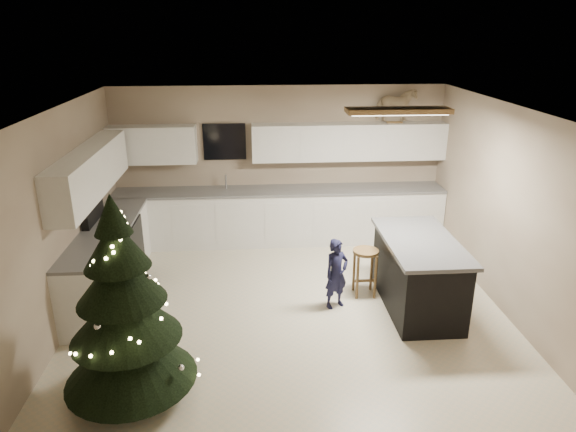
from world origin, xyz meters
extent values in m
plane|color=beige|center=(0.00, 0.00, 0.00)|extent=(5.50, 5.50, 0.00)
cube|color=tan|center=(0.00, 2.50, 1.30)|extent=(5.50, 0.02, 2.60)
cube|color=tan|center=(0.00, -2.50, 1.30)|extent=(5.50, 0.02, 2.60)
cube|color=tan|center=(-2.75, 0.00, 1.30)|extent=(0.02, 5.00, 2.60)
cube|color=tan|center=(2.75, 0.00, 1.30)|extent=(0.02, 5.00, 2.60)
cube|color=silver|center=(0.00, 0.00, 2.60)|extent=(5.50, 5.00, 0.02)
cube|color=olive|center=(1.30, 0.10, 2.55)|extent=(1.25, 0.32, 0.06)
cube|color=white|center=(1.30, 0.10, 2.52)|extent=(1.15, 0.24, 0.02)
cube|color=white|center=(0.00, 2.20, 0.45)|extent=(5.48, 0.60, 0.90)
cube|color=white|center=(-2.45, 0.60, 0.45)|extent=(0.60, 2.60, 0.90)
cube|color=slate|center=(0.00, 2.19, 0.92)|extent=(5.48, 0.62, 0.04)
cube|color=slate|center=(-2.44, 0.60, 0.92)|extent=(0.62, 2.60, 0.04)
cube|color=white|center=(-2.05, 2.33, 1.70)|extent=(1.40, 0.35, 0.60)
cube|color=white|center=(1.15, 2.33, 1.70)|extent=(3.20, 0.35, 0.60)
cube|color=white|center=(-2.58, 0.72, 1.70)|extent=(0.35, 2.60, 0.60)
cube|color=black|center=(-0.90, 2.47, 1.70)|extent=(0.70, 0.04, 0.60)
cube|color=#99999E|center=(-0.90, 2.20, 0.90)|extent=(0.55, 0.40, 0.06)
cylinder|color=#99999E|center=(-0.90, 2.30, 1.06)|extent=(0.03, 0.03, 0.24)
cube|color=black|center=(-2.43, 0.90, 0.45)|extent=(0.64, 0.75, 0.90)
cube|color=black|center=(-2.68, 0.90, 1.05)|extent=(0.10, 0.75, 0.30)
cube|color=black|center=(1.66, -0.10, 0.45)|extent=(0.80, 1.60, 0.90)
cube|color=#393940|center=(1.66, -0.10, 0.93)|extent=(0.90, 1.70, 0.05)
cylinder|color=olive|center=(1.05, 0.26, 0.64)|extent=(0.35, 0.35, 0.04)
cylinder|color=olive|center=(0.92, 0.14, 0.31)|extent=(0.04, 0.04, 0.62)
cylinder|color=olive|center=(1.17, 0.14, 0.31)|extent=(0.04, 0.04, 0.62)
cylinder|color=olive|center=(0.92, 0.39, 0.31)|extent=(0.04, 0.04, 0.62)
cylinder|color=olive|center=(1.17, 0.39, 0.31)|extent=(0.04, 0.04, 0.62)
cube|color=olive|center=(1.05, 0.26, 0.20)|extent=(0.27, 0.03, 0.03)
cylinder|color=#3F2816|center=(-1.70, -1.60, 0.14)|extent=(0.11, 0.11, 0.28)
cone|color=black|center=(-1.70, -1.60, 0.52)|extent=(1.29, 1.29, 0.66)
cone|color=black|center=(-1.70, -1.60, 0.95)|extent=(1.06, 1.06, 0.57)
cone|color=black|center=(-1.70, -1.60, 1.32)|extent=(0.83, 0.83, 0.52)
cone|color=black|center=(-1.70, -1.60, 1.66)|extent=(0.61, 0.61, 0.47)
cone|color=black|center=(-1.70, -1.60, 1.94)|extent=(0.34, 0.34, 0.38)
sphere|color=#FFD88C|center=(-1.03, -1.60, 0.24)|extent=(0.03, 0.03, 0.03)
sphere|color=#FFD88C|center=(-1.09, -1.36, 0.29)|extent=(0.03, 0.03, 0.03)
sphere|color=#FFD88C|center=(-1.24, -1.16, 0.33)|extent=(0.03, 0.03, 0.03)
sphere|color=#FFD88C|center=(-1.44, -1.04, 0.38)|extent=(0.03, 0.03, 0.03)
sphere|color=#FFD88C|center=(-1.67, -1.00, 0.43)|extent=(0.03, 0.03, 0.03)
sphere|color=#FFD88C|center=(-1.89, -1.04, 0.48)|extent=(0.03, 0.03, 0.03)
sphere|color=#FFD88C|center=(-2.07, -1.16, 0.53)|extent=(0.03, 0.03, 0.03)
sphere|color=#FFD88C|center=(-2.19, -1.34, 0.58)|extent=(0.03, 0.03, 0.03)
sphere|color=#FFD88C|center=(-2.23, -1.54, 0.63)|extent=(0.03, 0.03, 0.03)
sphere|color=#FFD88C|center=(-2.20, -1.74, 0.67)|extent=(0.03, 0.03, 0.03)
sphere|color=#FFD88C|center=(-2.10, -1.90, 0.72)|extent=(0.03, 0.03, 0.03)
sphere|color=#FFD88C|center=(-1.96, -2.01, 0.77)|extent=(0.03, 0.03, 0.03)
sphere|color=#FFD88C|center=(-1.78, -2.06, 0.82)|extent=(0.03, 0.03, 0.03)
sphere|color=#FFD88C|center=(-1.61, -2.04, 0.87)|extent=(0.03, 0.03, 0.03)
sphere|color=#FFD88C|center=(-1.46, -1.96, 0.92)|extent=(0.03, 0.03, 0.03)
sphere|color=#FFD88C|center=(-1.36, -1.84, 0.97)|extent=(0.03, 0.03, 0.03)
sphere|color=#FFD88C|center=(-1.31, -1.69, 1.01)|extent=(0.03, 0.03, 0.03)
sphere|color=#FFD88C|center=(-1.32, -1.54, 1.06)|extent=(0.03, 0.03, 0.03)
sphere|color=#FFD88C|center=(-1.38, -1.41, 1.11)|extent=(0.03, 0.03, 0.03)
sphere|color=#FFD88C|center=(-1.48, -1.32, 1.16)|extent=(0.03, 0.03, 0.03)
sphere|color=#FFD88C|center=(-1.61, -1.28, 1.21)|extent=(0.03, 0.03, 0.03)
sphere|color=#FFD88C|center=(-1.73, -1.28, 1.26)|extent=(0.03, 0.03, 0.03)
sphere|color=#FFD88C|center=(-1.84, -1.33, 1.31)|extent=(0.03, 0.03, 0.03)
sphere|color=#FFD88C|center=(-1.91, -1.41, 1.35)|extent=(0.03, 0.03, 0.03)
sphere|color=#FFD88C|center=(-1.95, -1.51, 1.40)|extent=(0.03, 0.03, 0.03)
sphere|color=#FFD88C|center=(-1.95, -1.61, 1.45)|extent=(0.03, 0.03, 0.03)
sphere|color=#FFD88C|center=(-1.91, -1.69, 1.50)|extent=(0.03, 0.03, 0.03)
sphere|color=#FFD88C|center=(-1.85, -1.75, 1.55)|extent=(0.03, 0.03, 0.03)
sphere|color=#FFD88C|center=(-1.78, -1.78, 1.60)|extent=(0.03, 0.03, 0.03)
sphere|color=#FFD88C|center=(-1.71, -1.78, 1.65)|extent=(0.03, 0.03, 0.03)
sphere|color=#FFD88C|center=(-1.64, -1.76, 1.69)|extent=(0.03, 0.03, 0.03)
sphere|color=#FFD88C|center=(-1.60, -1.71, 1.74)|extent=(0.03, 0.03, 0.03)
sphere|color=#FFD88C|center=(-1.58, -1.66, 1.79)|extent=(0.03, 0.03, 0.03)
sphere|color=#FFD88C|center=(-1.59, -1.61, 1.84)|extent=(0.03, 0.03, 0.03)
sphere|color=#FFD88C|center=(-1.61, -1.57, 1.89)|extent=(0.03, 0.03, 0.03)
sphere|color=#FFD88C|center=(-1.64, -1.55, 1.94)|extent=(0.03, 0.03, 0.03)
sphere|color=#FFD88C|center=(-1.67, -1.54, 1.99)|extent=(0.03, 0.03, 0.03)
sphere|color=silver|center=(-1.15, -1.60, 0.43)|extent=(0.07, 0.07, 0.07)
sphere|color=silver|center=(-1.97, -1.23, 0.71)|extent=(0.07, 0.07, 0.07)
sphere|color=silver|center=(-1.81, -1.94, 0.99)|extent=(0.07, 0.07, 0.07)
sphere|color=silver|center=(-1.46, -1.52, 1.28)|extent=(0.07, 0.07, 0.07)
sphere|color=silver|center=(-1.82, -1.51, 1.56)|extent=(0.07, 0.07, 0.07)
sphere|color=silver|center=(-1.70, -1.65, 1.84)|extent=(0.07, 0.07, 0.07)
imported|color=black|center=(0.60, -0.03, 0.48)|extent=(0.41, 0.36, 0.95)
cube|color=olive|center=(1.89, 2.29, 2.01)|extent=(0.25, 0.02, 0.02)
cube|color=olive|center=(1.89, 2.36, 2.01)|extent=(0.25, 0.02, 0.02)
imported|color=tan|center=(1.89, 2.33, 2.29)|extent=(0.64, 0.30, 0.54)
camera|label=1|loc=(-0.45, -5.95, 3.50)|focal=32.00mm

